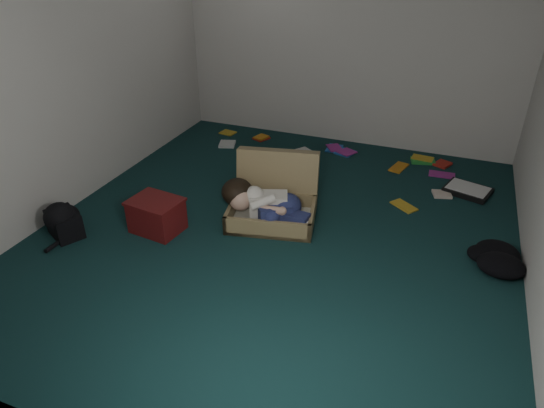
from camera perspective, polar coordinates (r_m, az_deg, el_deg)
The scene contains 11 objects.
floor at distance 4.32m, azimuth 0.73°, elevation -3.11°, with size 4.50×4.50×0.00m, color #0F2C2D.
wall_back at distance 5.88m, azimuth 9.04°, elevation 19.23°, with size 4.50×4.50×0.00m, color silver.
wall_front at distance 2.00m, azimuth -22.49°, elevation -4.25°, with size 4.50×4.50×0.00m, color silver.
wall_left at distance 4.83m, azimuth -22.84°, elevation 15.08°, with size 4.50×4.50×0.00m, color silver.
suitcase at distance 4.47m, azimuth 0.27°, elevation 0.69°, with size 0.91×0.89×0.57m.
person at distance 4.29m, azimuth -0.84°, elevation 0.02°, with size 0.86×0.42×0.35m.
maroon_bin at distance 4.36m, azimuth -13.42°, elevation -1.29°, with size 0.47×0.39×0.30m.
backpack at distance 4.56m, azimuth -23.24°, elevation -2.07°, with size 0.40×0.32×0.24m, color black, non-canonical shape.
clothing_pile at distance 4.25m, azimuth 23.67°, elevation -5.54°, with size 0.41×0.33×0.13m, color black, non-canonical shape.
paper_tray at distance 5.29m, azimuth 22.03°, elevation 1.51°, with size 0.50×0.43×0.06m.
book_scatter at distance 5.69m, azimuth 9.01°, elevation 5.21°, with size 2.95×1.38×0.02m.
Camera 1 is at (1.27, -3.39, 2.35)m, focal length 32.00 mm.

